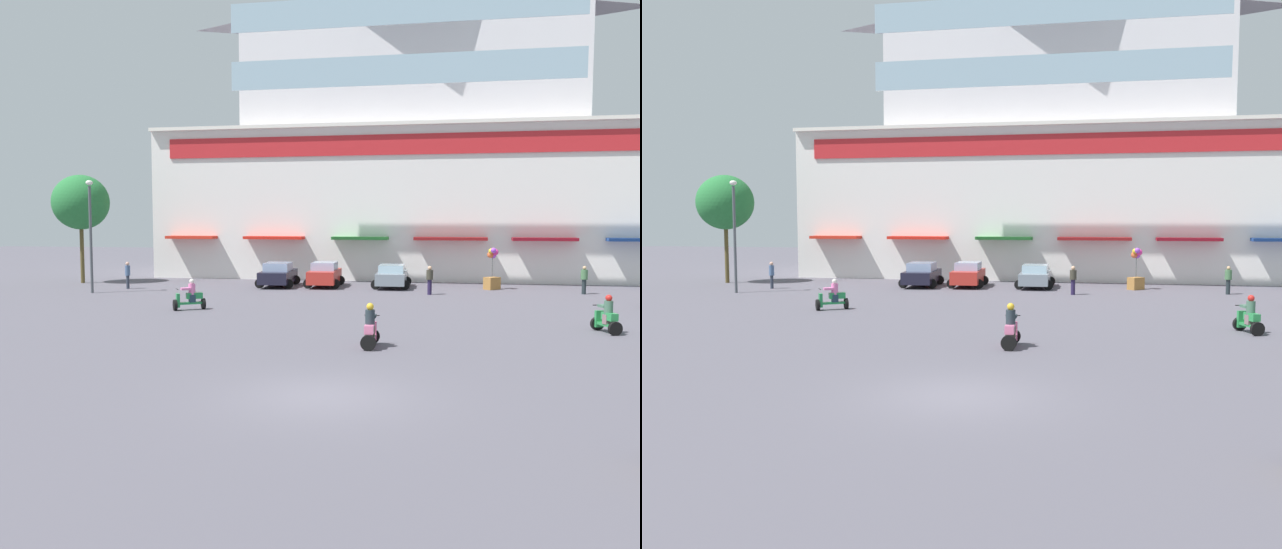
{
  "view_description": "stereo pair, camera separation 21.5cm",
  "coord_description": "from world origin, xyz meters",
  "views": [
    {
      "loc": [
        3.0,
        -15.83,
        4.33
      ],
      "look_at": [
        -2.37,
        12.05,
        1.95
      ],
      "focal_mm": 37.88,
      "sensor_mm": 36.0,
      "label": 1
    },
    {
      "loc": [
        3.22,
        -15.79,
        4.33
      ],
      "look_at": [
        -2.37,
        12.05,
        1.95
      ],
      "focal_mm": 37.88,
      "sensor_mm": 36.0,
      "label": 2
    }
  ],
  "objects": [
    {
      "name": "scooter_rider_4",
      "position": [
        0.43,
        6.42,
        0.62
      ],
      "size": [
        0.54,
        1.42,
        1.52
      ],
      "color": "black",
      "rests_on": "ground"
    },
    {
      "name": "parked_car_2",
      "position": [
        -0.53,
        26.08,
        0.74
      ],
      "size": [
        2.41,
        4.15,
        1.44
      ],
      "color": "gray",
      "rests_on": "ground"
    },
    {
      "name": "colonial_building",
      "position": [
        0.0,
        36.19,
        9.53
      ],
      "size": [
        36.35,
        16.93,
        21.81
      ],
      "color": "white",
      "rests_on": "ground"
    },
    {
      "name": "pedestrian_2",
      "position": [
        -16.38,
        22.38,
        0.96
      ],
      "size": [
        0.42,
        0.42,
        1.65
      ],
      "color": "#2D3342",
      "rests_on": "ground"
    },
    {
      "name": "pedestrian_0",
      "position": [
        10.55,
        24.53,
        0.91
      ],
      "size": [
        0.5,
        0.5,
        1.61
      ],
      "color": "#20292D",
      "rests_on": "ground"
    },
    {
      "name": "scooter_rider_2",
      "position": [
        -9.02,
        14.07,
        0.6
      ],
      "size": [
        1.53,
        1.25,
        1.47
      ],
      "color": "black",
      "rests_on": "ground"
    },
    {
      "name": "pedestrian_1",
      "position": [
        1.91,
        22.61,
        0.93
      ],
      "size": [
        0.41,
        0.41,
        1.64
      ],
      "color": "#251C3E",
      "rests_on": "ground"
    },
    {
      "name": "streetlamp_near",
      "position": [
        -17.32,
        19.82,
        3.8
      ],
      "size": [
        0.4,
        0.4,
        6.48
      ],
      "color": "#474C51",
      "rests_on": "ground"
    },
    {
      "name": "parked_car_0",
      "position": [
        -7.68,
        25.54,
        0.77
      ],
      "size": [
        2.58,
        4.33,
        1.52
      ],
      "color": "black",
      "rests_on": "ground"
    },
    {
      "name": "balloon_vendor_cart",
      "position": [
        5.56,
        26.17,
        1.08
      ],
      "size": [
        1.06,
        1.06,
        2.55
      ],
      "color": "#A37037",
      "rests_on": "ground"
    },
    {
      "name": "ground_plane",
      "position": [
        0.0,
        13.0,
        0.0
      ],
      "size": [
        128.0,
        128.0,
        0.0
      ],
      "primitive_type": "plane",
      "color": "#54515B"
    },
    {
      "name": "parked_car_1",
      "position": [
        -4.74,
        25.87,
        0.79
      ],
      "size": [
        2.38,
        4.03,
        1.56
      ],
      "color": "red",
      "rests_on": "ground"
    },
    {
      "name": "scooter_rider_5",
      "position": [
        8.86,
        10.94,
        0.6
      ],
      "size": [
        0.93,
        1.47,
        1.47
      ],
      "color": "black",
      "rests_on": "ground"
    },
    {
      "name": "plaza_tree_0",
      "position": [
        -21.08,
        25.26,
        5.36
      ],
      "size": [
        3.76,
        3.59,
        7.18
      ],
      "color": "brown",
      "rests_on": "ground"
    }
  ]
}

